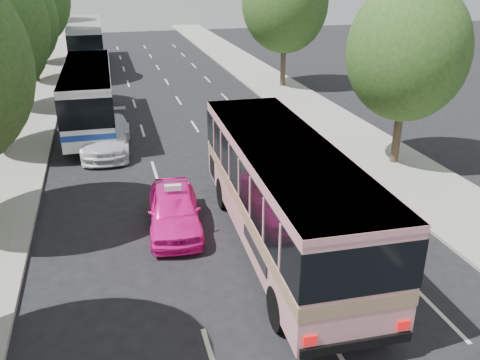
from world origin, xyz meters
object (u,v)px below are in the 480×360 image
object	(u,v)px
tour_coach_front	(89,92)
tour_coach_rear	(86,39)
pink_taxi	(174,210)
pink_bus	(283,185)
white_pickup	(106,135)

from	to	relation	value
tour_coach_front	tour_coach_rear	size ratio (longest dim) A/B	0.90
pink_taxi	tour_coach_rear	xyz separation A→B (m)	(-2.96, 32.43, 1.52)
pink_bus	pink_taxi	size ratio (longest dim) A/B	2.58
pink_bus	tour_coach_rear	bearing A→B (deg)	101.99
tour_coach_front	tour_coach_rear	xyz separation A→B (m)	(-0.27, 19.64, 0.23)
pink_bus	white_pickup	xyz separation A→B (m)	(-5.11, 10.81, -1.41)
pink_bus	tour_coach_rear	xyz separation A→B (m)	(-6.07, 34.53, 0.07)
white_pickup	tour_coach_front	size ratio (longest dim) A/B	0.47
pink_bus	white_pickup	size ratio (longest dim) A/B	2.08
pink_bus	white_pickup	bearing A→B (deg)	117.33
pink_bus	pink_taxi	xyz separation A→B (m)	(-3.10, 2.11, -1.45)
pink_taxi	white_pickup	world-z (taller)	white_pickup
pink_bus	pink_taxi	distance (m)	4.02
white_pickup	tour_coach_rear	bearing A→B (deg)	96.49
pink_taxi	white_pickup	distance (m)	8.93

